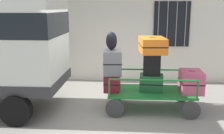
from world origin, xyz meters
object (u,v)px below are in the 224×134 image
at_px(luggage_cart, 151,94).
at_px(backpack, 112,41).
at_px(suitcase_midleft_bottom, 151,83).
at_px(suitcase_center_bottom, 191,81).
at_px(suitcase_midleft_middle, 152,64).
at_px(suitcase_left_middle, 112,62).
at_px(suitcase_midleft_top, 152,45).
at_px(suitcase_left_bottom, 112,82).

bearing_deg(luggage_cart, backpack, -178.09).
height_order(suitcase_midleft_bottom, suitcase_center_bottom, suitcase_center_bottom).
height_order(suitcase_midleft_bottom, suitcase_midleft_middle, suitcase_midleft_middle).
distance_m(luggage_cart, suitcase_midleft_bottom, 0.30).
relative_size(suitcase_left_middle, suitcase_midleft_bottom, 1.28).
distance_m(suitcase_midleft_top, suitcase_center_bottom, 1.33).
xyz_separation_m(suitcase_left_middle, suitcase_midleft_bottom, (0.98, 0.01, -0.53)).
xyz_separation_m(suitcase_left_middle, suitcase_midleft_top, (0.98, 0.05, 0.42)).
height_order(suitcase_left_bottom, suitcase_center_bottom, suitcase_center_bottom).
height_order(suitcase_midleft_middle, suitcase_center_bottom, suitcase_midleft_middle).
height_order(luggage_cart, suitcase_left_middle, suitcase_left_middle).
bearing_deg(suitcase_left_bottom, backpack, 173.65).
distance_m(suitcase_left_middle, suitcase_center_bottom, 2.02).
relative_size(suitcase_left_middle, backpack, 1.78).
height_order(luggage_cart, suitcase_midleft_middle, suitcase_midleft_middle).
bearing_deg(suitcase_left_middle, suitcase_midleft_top, 2.99).
height_order(suitcase_midleft_top, backpack, backpack).
bearing_deg(suitcase_left_bottom, suitcase_center_bottom, 0.65).
relative_size(suitcase_left_bottom, suitcase_midleft_bottom, 0.94).
bearing_deg(suitcase_center_bottom, suitcase_left_middle, -179.91).
relative_size(luggage_cart, suitcase_left_middle, 2.82).
relative_size(luggage_cart, suitcase_left_bottom, 3.85).
distance_m(suitcase_left_bottom, suitcase_midleft_bottom, 0.98).
bearing_deg(suitcase_left_bottom, suitcase_midleft_middle, 0.32).
distance_m(luggage_cart, suitcase_center_bottom, 1.04).
distance_m(luggage_cart, suitcase_midleft_top, 1.25).
bearing_deg(suitcase_midleft_middle, suitcase_left_bottom, -179.68).
height_order(suitcase_left_bottom, suitcase_midleft_middle, suitcase_midleft_middle).
xyz_separation_m(luggage_cart, suitcase_midleft_top, (-0.00, 0.04, 1.25)).
height_order(suitcase_left_middle, suitcase_center_bottom, suitcase_left_middle).
height_order(suitcase_center_bottom, backpack, backpack).
height_order(suitcase_left_middle, suitcase_midleft_bottom, suitcase_left_middle).
bearing_deg(suitcase_center_bottom, luggage_cart, 179.24).
relative_size(luggage_cart, backpack, 5.02).
xyz_separation_m(suitcase_midleft_middle, backpack, (-1.00, -0.00, 0.56)).
height_order(suitcase_left_middle, suitcase_midleft_top, suitcase_midleft_top).
relative_size(suitcase_left_middle, suitcase_midleft_middle, 1.42).
height_order(suitcase_midleft_top, suitcase_center_bottom, suitcase_midleft_top).
bearing_deg(suitcase_left_bottom, suitcase_left_middle, 90.00).
relative_size(suitcase_center_bottom, backpack, 1.68).
height_order(suitcase_midleft_middle, backpack, backpack).
bearing_deg(suitcase_left_bottom, suitcase_midleft_bottom, 1.57).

